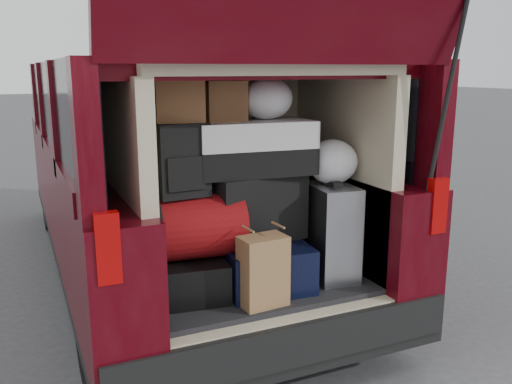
% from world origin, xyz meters
% --- Properties ---
extents(ground, '(80.00, 80.00, 0.00)m').
position_xyz_m(ground, '(0.00, 0.00, 0.00)').
color(ground, '#3D3D40').
rests_on(ground, ground).
extents(minivan, '(1.90, 5.35, 2.77)m').
position_xyz_m(minivan, '(0.00, 1.86, 0.91)').
color(minivan, black).
rests_on(minivan, ground).
extents(load_floor, '(1.24, 1.05, 0.55)m').
position_xyz_m(load_floor, '(0.00, 0.28, 0.28)').
color(load_floor, black).
rests_on(load_floor, ground).
extents(black_hardshell, '(0.44, 0.56, 0.21)m').
position_xyz_m(black_hardshell, '(-0.38, 0.18, 0.65)').
color(black_hardshell, black).
rests_on(black_hardshell, load_floor).
extents(navy_hardshell, '(0.51, 0.60, 0.25)m').
position_xyz_m(navy_hardshell, '(0.04, 0.13, 0.67)').
color(navy_hardshell, black).
rests_on(navy_hardshell, load_floor).
extents(silver_roller, '(0.26, 0.38, 0.54)m').
position_xyz_m(silver_roller, '(0.44, 0.05, 0.82)').
color(silver_roller, silver).
rests_on(silver_roller, load_floor).
extents(kraft_bag, '(0.25, 0.17, 0.36)m').
position_xyz_m(kraft_bag, '(-0.08, -0.15, 0.73)').
color(kraft_bag, '#987044').
rests_on(kraft_bag, load_floor).
extents(red_duffel, '(0.54, 0.38, 0.34)m').
position_xyz_m(red_duffel, '(-0.35, 0.13, 0.93)').
color(red_duffel, maroon).
rests_on(red_duffel, black_hardshell).
extents(black_soft_case, '(0.55, 0.37, 0.37)m').
position_xyz_m(black_soft_case, '(0.03, 0.19, 0.98)').
color(black_soft_case, black).
rests_on(black_soft_case, navy_hardshell).
extents(backpack, '(0.27, 0.18, 0.37)m').
position_xyz_m(backpack, '(-0.40, 0.13, 1.28)').
color(backpack, black).
rests_on(backpack, red_duffel).
extents(twotone_duffel, '(0.67, 0.38, 0.29)m').
position_xyz_m(twotone_duffel, '(0.01, 0.19, 1.31)').
color(twotone_duffel, silver).
rests_on(twotone_duffel, black_soft_case).
extents(grocery_sack_lower, '(0.27, 0.24, 0.22)m').
position_xyz_m(grocery_sack_lower, '(-0.39, 0.19, 1.58)').
color(grocery_sack_lower, brown).
rests_on(grocery_sack_lower, backpack).
extents(grocery_sack_upper, '(0.22, 0.19, 0.21)m').
position_xyz_m(grocery_sack_upper, '(-0.13, 0.24, 1.56)').
color(grocery_sack_upper, brown).
rests_on(grocery_sack_upper, twotone_duffel).
extents(plastic_bag_center, '(0.30, 0.28, 0.23)m').
position_xyz_m(plastic_bag_center, '(0.11, 0.22, 1.57)').
color(plastic_bag_center, white).
rests_on(plastic_bag_center, twotone_duffel).
extents(plastic_bag_right, '(0.31, 0.29, 0.25)m').
position_xyz_m(plastic_bag_right, '(0.46, 0.09, 1.22)').
color(plastic_bag_right, white).
rests_on(plastic_bag_right, silver_roller).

